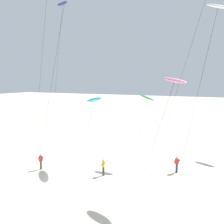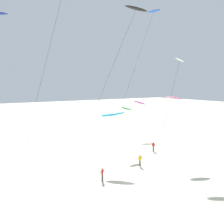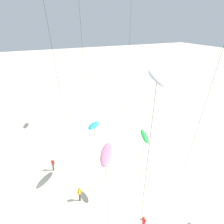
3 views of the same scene
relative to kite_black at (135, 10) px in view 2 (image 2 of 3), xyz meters
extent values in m
plane|color=beige|center=(-0.12, -1.39, -20.15)|extent=(260.00, 260.00, 0.00)
ellipsoid|color=black|center=(0.08, -0.04, 0.21)|extent=(2.82, 2.02, 0.87)
cylinder|color=#262626|center=(-3.78, 1.73, -10.02)|extent=(7.74, 3.56, 20.26)
ellipsoid|color=pink|center=(9.10, 1.67, -10.70)|extent=(2.75, 2.11, 0.74)
cylinder|color=#262626|center=(7.51, 2.40, -15.49)|extent=(3.22, 1.49, 9.32)
ellipsoid|color=#33BFE0|center=(-0.37, 4.41, -12.86)|extent=(3.34, 2.70, 1.07)
cylinder|color=#262626|center=(-1.58, 4.96, -16.59)|extent=(2.45, 1.14, 7.12)
ellipsoid|color=white|center=(12.11, 3.44, -4.63)|extent=(1.99, 0.81, 0.88)
cylinder|color=#262626|center=(10.59, 4.13, -12.44)|extent=(3.07, 1.42, 15.43)
cylinder|color=#262626|center=(-9.45, 6.58, -7.88)|extent=(6.24, 2.88, 24.55)
ellipsoid|color=green|center=(4.63, 7.89, -12.70)|extent=(2.15, 1.13, 0.94)
cylinder|color=#262626|center=(3.72, 8.31, -16.47)|extent=(1.85, 0.86, 7.36)
ellipsoid|color=#D8339E|center=(13.65, 15.45, -12.56)|extent=(2.59, 2.38, 1.09)
cylinder|color=#262626|center=(12.48, 15.99, -16.42)|extent=(2.37, 1.10, 7.47)
ellipsoid|color=blue|center=(12.19, 9.98, 4.83)|extent=(2.80, 1.62, 1.06)
cylinder|color=#262626|center=(8.38, 11.72, -7.71)|extent=(7.65, 3.52, 24.87)
cylinder|color=#4C4738|center=(-4.50, 0.17, -19.71)|extent=(0.22, 0.22, 0.88)
cube|color=red|center=(-4.50, 0.17, -18.98)|extent=(0.36, 0.39, 0.58)
sphere|color=beige|center=(-4.50, 0.17, -18.58)|extent=(0.20, 0.20, 0.20)
cylinder|color=red|center=(-4.63, -0.01, -18.93)|extent=(0.46, 0.37, 0.39)
cylinder|color=red|center=(-4.37, 0.35, -18.93)|extent=(0.46, 0.37, 0.39)
cylinder|color=#4C4738|center=(2.34, 1.47, -19.71)|extent=(0.22, 0.22, 0.88)
cube|color=gold|center=(2.34, 1.47, -18.98)|extent=(0.32, 0.39, 0.58)
sphere|color=tan|center=(2.34, 1.47, -18.58)|extent=(0.20, 0.20, 0.20)
cylinder|color=gold|center=(2.43, 1.27, -18.93)|extent=(0.50, 0.28, 0.39)
cylinder|color=gold|center=(2.26, 1.68, -18.93)|extent=(0.50, 0.28, 0.39)
cylinder|color=navy|center=(8.72, 5.54, -19.71)|extent=(0.22, 0.22, 0.88)
cube|color=red|center=(8.72, 5.54, -18.98)|extent=(0.38, 0.28, 0.58)
sphere|color=tan|center=(8.72, 5.54, -18.58)|extent=(0.20, 0.20, 0.20)
cylinder|color=red|center=(8.93, 5.49, -18.93)|extent=(0.21, 0.51, 0.39)
cylinder|color=red|center=(8.50, 5.60, -18.93)|extent=(0.21, 0.51, 0.39)
camera|label=1|loc=(14.06, -20.55, -10.64)|focal=41.72mm
camera|label=2|loc=(-16.48, -20.91, -8.81)|focal=34.25mm
camera|label=3|loc=(22.99, -4.54, -1.45)|focal=39.12mm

